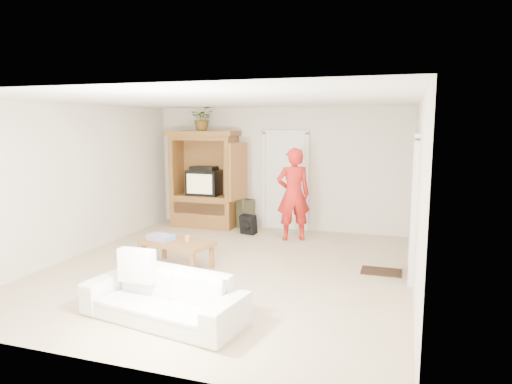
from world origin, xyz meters
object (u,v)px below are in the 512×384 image
armoire (205,186)px  sofa (163,297)px  coffee_table (177,244)px  man (293,194)px

armoire → sofa: armoire is taller
coffee_table → man: bearing=71.8°
armoire → coffee_table: bearing=-74.4°
man → coffee_table: size_ratio=1.45×
man → sofa: (-0.55, -4.07, -0.62)m
man → armoire: bearing=-39.1°
man → coffee_table: man is taller
man → sofa: size_ratio=0.93×
coffee_table → sofa: bearing=-54.2°
man → sofa: bearing=58.0°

